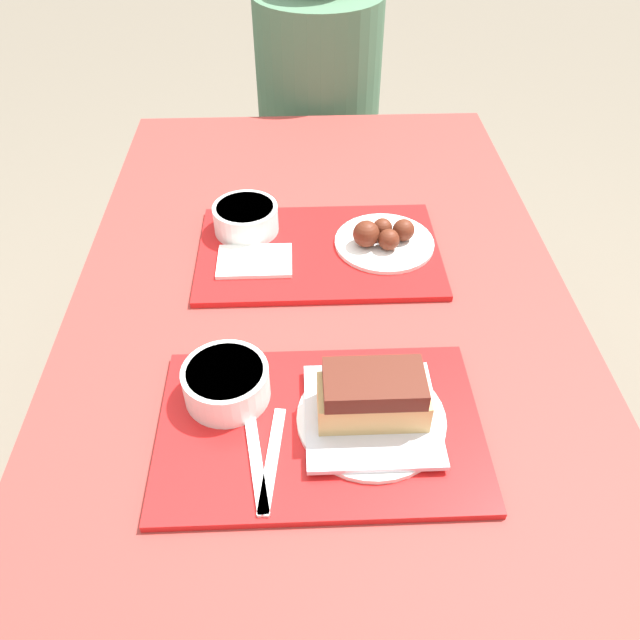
# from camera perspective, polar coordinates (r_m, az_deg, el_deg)

# --- Properties ---
(ground_plane) EXTENTS (12.00, 12.00, 0.00)m
(ground_plane) POSITION_cam_1_polar(r_m,az_deg,el_deg) (1.64, 0.33, -21.96)
(ground_plane) COLOR #706656
(picnic_table) EXTENTS (0.89, 1.76, 0.76)m
(picnic_table) POSITION_cam_1_polar(r_m,az_deg,el_deg) (1.07, 0.47, -6.59)
(picnic_table) COLOR maroon
(picnic_table) RESTS_ON ground_plane
(picnic_bench_far) EXTENTS (0.85, 0.28, 0.47)m
(picnic_bench_far) POSITION_cam_1_polar(r_m,az_deg,el_deg) (2.10, -0.96, 11.68)
(picnic_bench_far) COLOR maroon
(picnic_bench_far) RESTS_ON ground_plane
(tray_near) EXTENTS (0.46, 0.30, 0.01)m
(tray_near) POSITION_cam_1_polar(r_m,az_deg,el_deg) (0.90, 0.01, -9.84)
(tray_near) COLOR red
(tray_near) RESTS_ON picnic_table
(tray_far) EXTENTS (0.46, 0.30, 0.01)m
(tray_far) POSITION_cam_1_polar(r_m,az_deg,el_deg) (1.21, -0.08, 6.27)
(tray_far) COLOR red
(tray_far) RESTS_ON picnic_table
(bowl_coleslaw_near) EXTENTS (0.13, 0.13, 0.05)m
(bowl_coleslaw_near) POSITION_cam_1_polar(r_m,az_deg,el_deg) (0.92, -8.58, -5.60)
(bowl_coleslaw_near) COLOR white
(bowl_coleslaw_near) RESTS_ON tray_near
(brisket_sandwich_plate) EXTENTS (0.21, 0.21, 0.09)m
(brisket_sandwich_plate) POSITION_cam_1_polar(r_m,az_deg,el_deg) (0.88, 4.80, -7.72)
(brisket_sandwich_plate) COLOR white
(brisket_sandwich_plate) RESTS_ON tray_near
(plastic_fork_near) EXTENTS (0.04, 0.17, 0.00)m
(plastic_fork_near) POSITION_cam_1_polar(r_m,az_deg,el_deg) (0.87, -5.88, -12.58)
(plastic_fork_near) COLOR white
(plastic_fork_near) RESTS_ON tray_near
(plastic_knife_near) EXTENTS (0.04, 0.17, 0.00)m
(plastic_knife_near) POSITION_cam_1_polar(r_m,az_deg,el_deg) (0.86, -4.39, -12.56)
(plastic_knife_near) COLOR white
(plastic_knife_near) RESTS_ON tray_near
(condiment_packet) EXTENTS (0.04, 0.03, 0.01)m
(condiment_packet) POSITION_cam_1_polar(r_m,az_deg,el_deg) (0.94, 0.37, -6.24)
(condiment_packet) COLOR #A59E93
(condiment_packet) RESTS_ON tray_near
(bowl_coleslaw_far) EXTENTS (0.13, 0.13, 0.05)m
(bowl_coleslaw_far) POSITION_cam_1_polar(r_m,az_deg,el_deg) (1.25, -6.81, 9.31)
(bowl_coleslaw_far) COLOR white
(bowl_coleslaw_far) RESTS_ON tray_far
(wings_plate_far) EXTENTS (0.19, 0.19, 0.06)m
(wings_plate_far) POSITION_cam_1_polar(r_m,az_deg,el_deg) (1.21, 5.79, 7.50)
(wings_plate_far) COLOR white
(wings_plate_far) RESTS_ON tray_far
(napkin_far) EXTENTS (0.14, 0.10, 0.01)m
(napkin_far) POSITION_cam_1_polar(r_m,az_deg,el_deg) (1.17, -5.99, 5.39)
(napkin_far) COLOR white
(napkin_far) RESTS_ON tray_far
(person_seated_across) EXTENTS (0.36, 0.36, 0.72)m
(person_seated_across) POSITION_cam_1_polar(r_m,az_deg,el_deg) (1.93, -0.14, 21.18)
(person_seated_across) COLOR #477051
(person_seated_across) RESTS_ON picnic_bench_far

